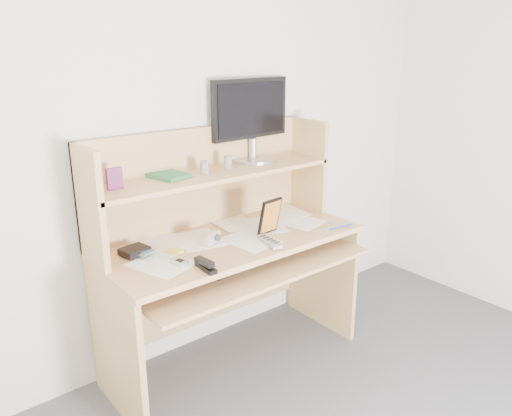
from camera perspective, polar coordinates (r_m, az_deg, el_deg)
back_wall at (r=2.76m, az=-6.79°, el=8.16°), size 3.60×0.04×2.50m
desk at (r=2.71m, az=-3.65°, el=-4.12°), size 1.40×0.70×1.30m
paper_clutter at (r=2.63m, az=-2.66°, el=-3.45°), size 1.32×0.54×0.01m
keyboard at (r=2.59m, az=-1.83°, el=-5.94°), size 0.46×0.21×0.03m
tv_remote at (r=2.55m, az=1.60°, el=-3.84°), size 0.09×0.19×0.02m
flip_phone at (r=2.35m, az=-8.80°, el=-6.02°), size 0.07×0.09×0.02m
stapler at (r=2.27m, az=-5.78°, el=-6.42°), size 0.05×0.14×0.04m
wallet at (r=2.49m, az=-13.71°, el=-4.78°), size 0.14×0.13×0.03m
sticky_note_pad at (r=2.50m, az=-9.29°, el=-4.88°), size 0.07×0.07×0.01m
digital_camera at (r=2.55m, az=-5.15°, el=-3.42°), size 0.10×0.06×0.06m
game_case at (r=2.65m, az=1.59°, el=-0.95°), size 0.14×0.03×0.20m
blue_pen at (r=2.81m, az=9.68°, el=-2.12°), size 0.16×0.03×0.01m
card_box at (r=2.40m, az=-15.88°, el=3.24°), size 0.07×0.02×0.10m
shelf_book at (r=2.57m, az=-10.06°, el=3.70°), size 0.19×0.24×0.02m
chip_stack_a at (r=2.64m, az=-5.98°, el=4.56°), size 0.04×0.04×0.05m
chip_stack_b at (r=2.61m, az=-5.90°, el=4.62°), size 0.05×0.05×0.07m
chip_stack_c at (r=2.61m, az=-5.77°, el=4.33°), size 0.05×0.05×0.04m
chip_stack_d at (r=2.70m, az=-3.23°, el=5.20°), size 0.05×0.05×0.07m
monitor at (r=2.89m, az=-0.58°, el=10.33°), size 0.54×0.27×0.46m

